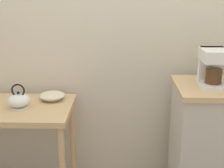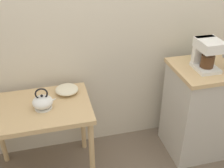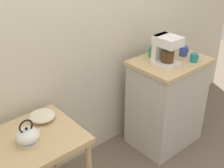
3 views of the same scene
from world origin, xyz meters
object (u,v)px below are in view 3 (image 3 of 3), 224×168
object	(u,v)px
coffee_maker	(165,49)
table_clock	(175,46)
mug_blue	(184,51)
bowl_stoneware	(42,116)
mug_tall_green	(152,51)
teakettle	(28,135)
mug_dark_teal	(194,58)

from	to	relation	value
coffee_maker	table_clock	distance (m)	0.36
mug_blue	bowl_stoneware	bearing A→B (deg)	173.07
coffee_maker	mug_tall_green	xyz separation A→B (m)	(0.05, 0.19, -0.09)
teakettle	mug_blue	distance (m)	1.63
coffee_maker	mug_tall_green	bearing A→B (deg)	76.06
teakettle	mug_blue	xyz separation A→B (m)	(1.62, -0.00, 0.17)
mug_dark_teal	table_clock	distance (m)	0.29
teakettle	mug_blue	bearing A→B (deg)	-0.01
mug_tall_green	mug_dark_teal	bearing A→B (deg)	-59.48
teakettle	coffee_maker	size ratio (longest dim) A/B	0.74
teakettle	coffee_maker	xyz separation A→B (m)	(1.34, -0.00, 0.26)
coffee_maker	mug_dark_teal	size ratio (longest dim) A/B	3.39
teakettle	mug_dark_teal	bearing A→B (deg)	-5.37
mug_blue	table_clock	size ratio (longest dim) A/B	0.81
teakettle	table_clock	xyz separation A→B (m)	(1.66, 0.13, 0.17)
table_clock	bowl_stoneware	bearing A→B (deg)	178.51
bowl_stoneware	mug_blue	size ratio (longest dim) A/B	2.08
mug_blue	mug_dark_teal	distance (m)	0.15
coffee_maker	mug_dark_teal	bearing A→B (deg)	-30.96
bowl_stoneware	mug_tall_green	size ratio (longest dim) A/B	2.00
coffee_maker	mug_dark_teal	xyz separation A→B (m)	(0.24, -0.14, -0.10)
mug_dark_teal	coffee_maker	bearing A→B (deg)	149.04
bowl_stoneware	mug_blue	world-z (taller)	mug_blue
bowl_stoneware	mug_tall_green	xyz separation A→B (m)	(1.19, 0.01, 0.19)
bowl_stoneware	mug_blue	xyz separation A→B (m)	(1.43, -0.17, 0.19)
mug_blue	table_clock	world-z (taller)	table_clock
teakettle	coffee_maker	world-z (taller)	coffee_maker
mug_blue	teakettle	bearing A→B (deg)	179.99
bowl_stoneware	coffee_maker	world-z (taller)	coffee_maker
teakettle	table_clock	distance (m)	1.68
mug_dark_teal	table_clock	size ratio (longest dim) A/B	0.68
mug_blue	mug_tall_green	world-z (taller)	mug_tall_green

